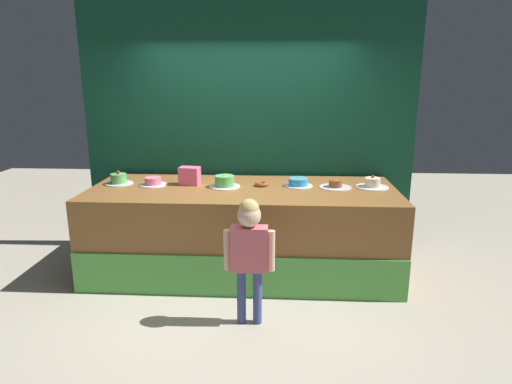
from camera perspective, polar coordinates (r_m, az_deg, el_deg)
ground_plane at (r=4.42m, az=-2.40°, el=-13.44°), size 12.00×12.00×0.00m
stage_platform at (r=4.81m, az=-1.71°, el=-4.95°), size 3.26×1.30×0.94m
curtain_backdrop at (r=5.31m, az=-1.09°, el=8.67°), size 3.94×0.08×3.06m
child_figure at (r=3.69m, az=-0.89°, el=-6.88°), size 0.43×0.20×1.12m
pink_box at (r=4.87m, az=-8.62°, el=2.09°), size 0.23×0.17×0.20m
donut at (r=4.76m, az=0.73°, el=1.04°), size 0.15×0.15×0.04m
cake_far_left at (r=5.08m, az=-17.42°, el=1.56°), size 0.31×0.31×0.15m
cake_left at (r=4.93m, az=-13.24°, el=1.30°), size 0.30×0.30×0.09m
cake_center_left at (r=4.73m, az=-4.11°, el=1.33°), size 0.33×0.33×0.16m
cake_center_right at (r=4.78m, az=5.50°, el=1.23°), size 0.31×0.31×0.12m
cake_right at (r=4.76m, az=10.29°, el=0.90°), size 0.34×0.34×0.12m
cake_far_right at (r=4.86m, az=14.90°, el=1.06°), size 0.35×0.35×0.14m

